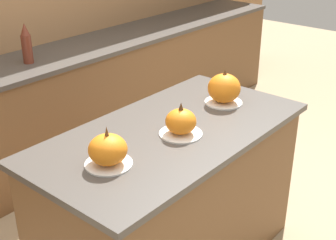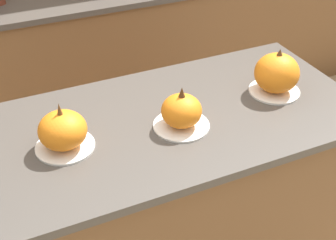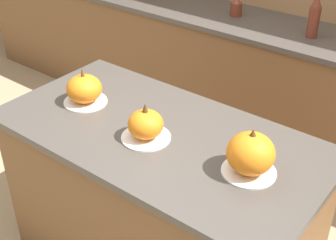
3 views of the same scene
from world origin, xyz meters
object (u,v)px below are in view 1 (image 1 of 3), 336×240
Objects in this scene: pumpkin_cake_left at (108,151)px; pumpkin_cake_right at (224,89)px; pumpkin_cake_center at (181,123)px; bottle_tall at (26,44)px.

pumpkin_cake_left is 0.99× the size of pumpkin_cake_right.
pumpkin_cake_center is at bearing -172.36° from pumpkin_cake_right.
bottle_tall is (-0.36, 1.43, 0.08)m from pumpkin_cake_right.
pumpkin_cake_center is 0.77× the size of bottle_tall.
bottle_tall is at bearing 103.99° from pumpkin_cake_right.
pumpkin_cake_center is 1.00× the size of pumpkin_cake_right.
pumpkin_cake_left is 0.99× the size of pumpkin_cake_center.
bottle_tall reaches higher than pumpkin_cake_left.
pumpkin_cake_left is at bearing -179.61° from pumpkin_cake_right.
bottle_tall reaches higher than pumpkin_cake_center.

